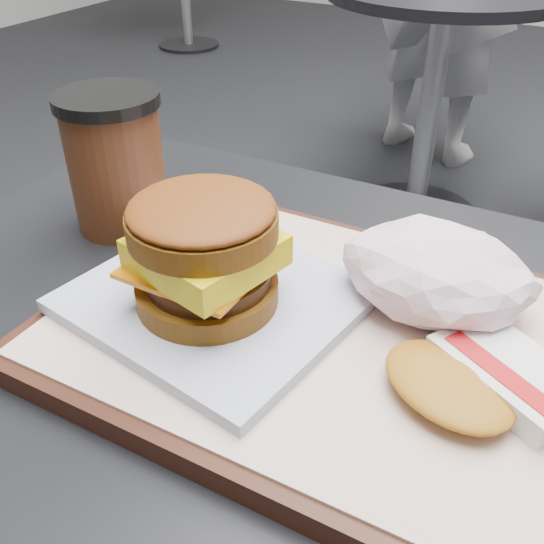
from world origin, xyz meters
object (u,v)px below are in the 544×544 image
(hash_brown, at_px, (482,378))
(crumpled_wrapper, at_px, (437,273))
(coffee_cup, at_px, (115,158))
(neighbor_table, at_px, (437,58))
(breakfast_sandwich, at_px, (208,264))
(serving_tray, at_px, (325,335))

(hash_brown, bearing_deg, crumpled_wrapper, 125.69)
(hash_brown, bearing_deg, coffee_cup, 166.32)
(hash_brown, xyz_separation_m, neighbor_table, (-0.44, 1.63, -0.25))
(breakfast_sandwich, bearing_deg, neighbor_table, 98.84)
(coffee_cup, bearing_deg, crumpled_wrapper, -3.10)
(crumpled_wrapper, height_order, neighbor_table, crumpled_wrapper)
(hash_brown, xyz_separation_m, crumpled_wrapper, (-0.05, 0.07, 0.02))
(breakfast_sandwich, xyz_separation_m, hash_brown, (0.19, 0.01, -0.03))
(serving_tray, relative_size, crumpled_wrapper, 2.86)
(serving_tray, xyz_separation_m, breakfast_sandwich, (-0.08, -0.02, 0.05))
(hash_brown, bearing_deg, breakfast_sandwich, -177.01)
(breakfast_sandwich, height_order, coffee_cup, coffee_cup)
(serving_tray, distance_m, hash_brown, 0.11)
(breakfast_sandwich, relative_size, coffee_cup, 1.71)
(serving_tray, distance_m, neighbor_table, 1.66)
(breakfast_sandwich, distance_m, neighbor_table, 1.68)
(coffee_cup, bearing_deg, serving_tray, -16.52)
(breakfast_sandwich, height_order, hash_brown, breakfast_sandwich)
(serving_tray, height_order, hash_brown, hash_brown)
(hash_brown, bearing_deg, serving_tray, 172.83)
(serving_tray, bearing_deg, breakfast_sandwich, -163.50)
(hash_brown, distance_m, neighbor_table, 1.70)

